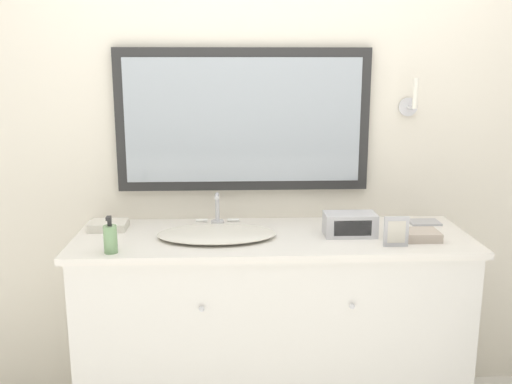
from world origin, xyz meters
name	(u,v)px	position (x,y,z in m)	size (l,w,h in m)	color
wall_back	(268,145)	(0.00, 0.65, 1.28)	(8.00, 0.18, 2.55)	silver
vanity_counter	(272,328)	(0.00, 0.33, 0.46)	(1.78, 0.59, 0.91)	silver
sink_basin	(217,233)	(-0.25, 0.31, 0.93)	(0.53, 0.36, 0.17)	silver
soap_bottle	(110,238)	(-0.68, 0.11, 0.98)	(0.06, 0.06, 0.16)	#709966
appliance_box	(350,224)	(0.35, 0.31, 0.97)	(0.23, 0.13, 0.10)	#BCBCC1
picture_frame	(396,232)	(0.51, 0.14, 0.98)	(0.10, 0.01, 0.13)	#B2B2B7
hand_towel_near_sink	(109,225)	(-0.76, 0.45, 0.93)	(0.17, 0.14, 0.04)	silver
hand_towel_far_corner	(420,235)	(0.64, 0.24, 0.93)	(0.16, 0.13, 0.04)	#B7A899
metal_tray	(424,222)	(0.75, 0.49, 0.92)	(0.14, 0.11, 0.01)	#ADADB2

